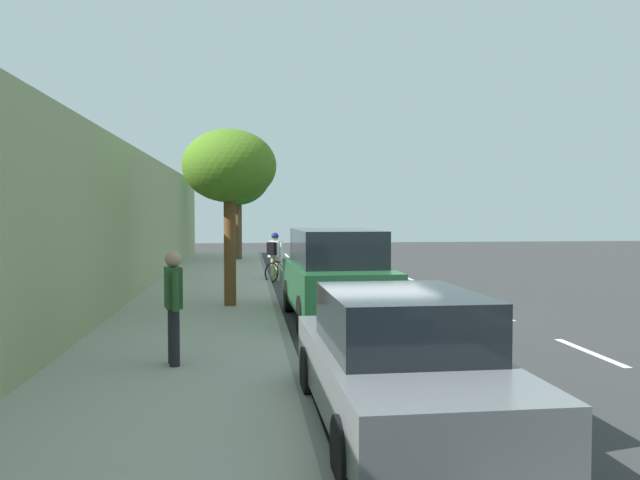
{
  "coord_description": "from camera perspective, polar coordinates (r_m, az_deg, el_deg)",
  "views": [
    {
      "loc": [
        2.96,
        14.4,
        2.36
      ],
      "look_at": [
        0.41,
        -7.67,
        1.4
      ],
      "focal_mm": 35.66,
      "sensor_mm": 36.0,
      "label": 1
    }
  ],
  "objects": [
    {
      "name": "curb_edge",
      "position": [
        14.6,
        -3.78,
        -6.59
      ],
      "size": [
        0.16,
        43.87,
        0.12
      ],
      "primitive_type": "cube",
      "color": "gray",
      "rests_on": "ground"
    },
    {
      "name": "street_tree_near_cyclist",
      "position": [
        30.82,
        -7.36,
        6.2
      ],
      "size": [
        3.24,
        3.24,
        5.95
      ],
      "color": "brown",
      "rests_on": "sidewalk"
    },
    {
      "name": "cyclist_with_backpack",
      "position": [
        22.07,
        -4.1,
        -1.03
      ],
      "size": [
        0.55,
        0.53,
        1.67
      ],
      "color": "#C6B284",
      "rests_on": "ground"
    },
    {
      "name": "lane_stripe_bike_edge",
      "position": [
        14.75,
        1.98,
        -6.71
      ],
      "size": [
        0.12,
        43.87,
        0.01
      ],
      "primitive_type": "cube",
      "color": "white",
      "rests_on": "ground"
    },
    {
      "name": "parked_sedan_grey_second",
      "position": [
        6.95,
        7.24,
        -10.91
      ],
      "size": [
        1.89,
        4.43,
        1.52
      ],
      "color": "slate",
      "rests_on": "ground"
    },
    {
      "name": "building_facade",
      "position": [
        14.75,
        -19.01,
        1.13
      ],
      "size": [
        0.5,
        43.87,
        4.09
      ],
      "primitive_type": "cube",
      "color": "#97A070",
      "rests_on": "ground"
    },
    {
      "name": "parked_suv_green_nearest",
      "position": [
        13.8,
        1.4,
        -3.07
      ],
      "size": [
        2.06,
        4.75,
        1.99
      ],
      "color": "#1E512D",
      "rests_on": "ground"
    },
    {
      "name": "sidewalk",
      "position": [
        14.63,
        -11.09,
        -6.61
      ],
      "size": [
        3.54,
        43.87,
        0.12
      ],
      "primitive_type": "cube",
      "color": "#A29E91",
      "rests_on": "ground"
    },
    {
      "name": "street_tree_mid_block",
      "position": [
        15.43,
        -8.13,
        6.43
      ],
      "size": [
        2.25,
        2.25,
        4.23
      ],
      "color": "brown",
      "rests_on": "sidewalk"
    },
    {
      "name": "pedestrian_on_phone",
      "position": [
        9.58,
        -13.02,
        -5.33
      ],
      "size": [
        0.31,
        0.61,
        1.67
      ],
      "color": "black",
      "rests_on": "sidewalk"
    },
    {
      "name": "ground",
      "position": [
        14.89,
        5.0,
        -6.65
      ],
      "size": [
        70.19,
        70.19,
        0.0
      ],
      "primitive_type": "plane",
      "color": "#343434"
    },
    {
      "name": "bicycle_at_curb",
      "position": [
        21.7,
        -3.48,
        -2.78
      ],
      "size": [
        1.21,
        1.31,
        0.75
      ],
      "color": "black",
      "rests_on": "ground"
    },
    {
      "name": "lane_stripe_centre",
      "position": [
        15.53,
        15.31,
        -6.33
      ],
      "size": [
        0.14,
        44.2,
        0.01
      ],
      "color": "white",
      "rests_on": "ground"
    }
  ]
}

